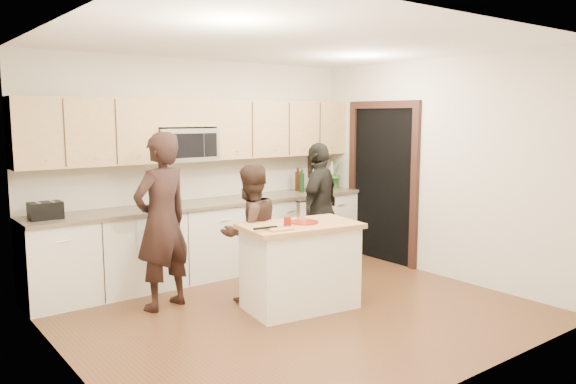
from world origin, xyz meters
TOP-DOWN VIEW (x-y plane):
  - floor at (0.00, 0.00)m, footprint 4.50×4.50m
  - room_shell at (0.00, 0.00)m, footprint 4.52×4.02m
  - back_cabinetry at (0.00, 1.69)m, footprint 4.50×0.66m
  - upper_cabinetry at (0.03, 1.83)m, footprint 4.50×0.33m
  - microwave at (-0.31, 1.80)m, footprint 0.76×0.41m
  - doorway at (2.23, 0.90)m, footprint 0.06×1.25m
  - framed_picture at (1.95, 1.98)m, footprint 0.30×0.03m
  - dish_towel at (-0.95, 1.50)m, footprint 0.34×0.60m
  - island at (0.09, 0.04)m, footprint 1.29×0.87m
  - red_plate at (0.14, 0.04)m, footprint 0.30×0.30m
  - box_grater at (0.12, 0.06)m, footprint 0.10×0.06m
  - drink_glass at (-0.14, -0.04)m, footprint 0.07×0.07m
  - cutting_board at (-0.27, -0.09)m, footprint 0.27×0.22m
  - tongs at (-0.41, -0.04)m, footprint 0.25×0.06m
  - knife at (-0.26, -0.07)m, footprint 0.21×0.05m
  - toaster at (-1.98, 1.67)m, footprint 0.32×0.21m
  - bottle_cluster at (1.71, 1.72)m, footprint 0.75×0.29m
  - orchid at (2.10, 1.72)m, footprint 0.26×0.22m
  - woman_left at (-1.04, 0.91)m, footprint 0.76×0.60m
  - woman_center at (-0.16, 0.59)m, footprint 0.76×0.62m
  - woman_right at (1.14, 0.96)m, footprint 1.05×0.83m

SIDE VIEW (x-z plane):
  - floor at x=0.00m, z-range 0.00..0.00m
  - island at x=0.09m, z-range 0.00..0.90m
  - back_cabinetry at x=0.00m, z-range 0.00..0.94m
  - woman_center at x=-0.16m, z-range 0.00..1.49m
  - dish_towel at x=-0.95m, z-range 0.56..1.04m
  - woman_right at x=1.14m, z-range 0.00..1.67m
  - red_plate at x=0.14m, z-range 0.90..0.92m
  - cutting_board at x=-0.27m, z-range 0.90..0.92m
  - woman_left at x=-1.04m, z-range 0.00..1.84m
  - knife at x=-0.26m, z-range 0.92..0.93m
  - tongs at x=-0.41m, z-range 0.92..0.94m
  - drink_glass at x=-0.14m, z-range 0.90..1.00m
  - box_grater at x=0.12m, z-range 0.92..1.14m
  - toaster at x=-1.98m, z-range 0.94..1.12m
  - bottle_cluster at x=1.71m, z-range 0.92..1.30m
  - orchid at x=2.10m, z-range 0.94..1.35m
  - doorway at x=2.23m, z-range 0.06..2.26m
  - framed_picture at x=1.95m, z-range 1.09..1.47m
  - microwave at x=-0.31m, z-range 1.45..1.85m
  - room_shell at x=0.00m, z-range 0.38..3.09m
  - upper_cabinetry at x=0.03m, z-range 1.47..2.22m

